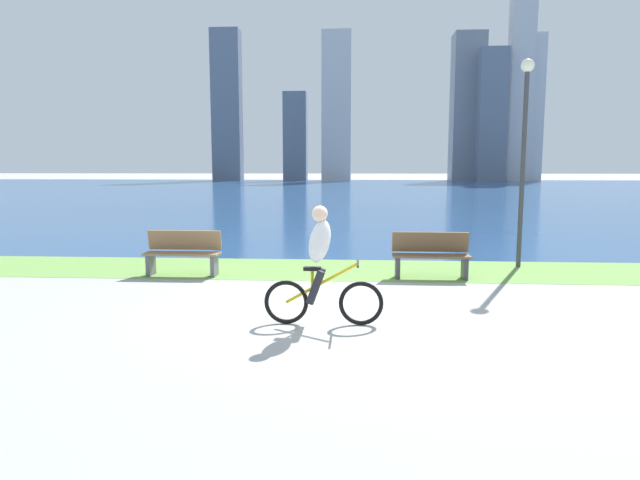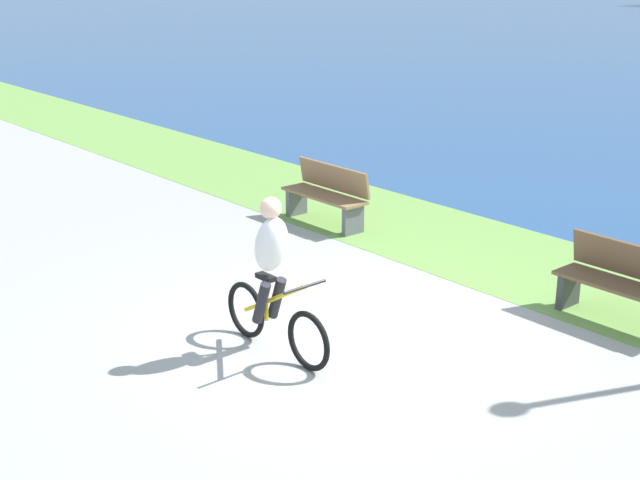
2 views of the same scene
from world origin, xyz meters
name	(u,v)px [view 2 (image 2 of 2)]	position (x,y,z in m)	size (l,w,h in m)	color
ground_plane	(345,333)	(0.00, 0.00, 0.00)	(300.00, 300.00, 0.00)	#9E9E99
grass_strip_bayside	(530,265)	(0.00, 3.31, 0.00)	(120.00, 2.48, 0.01)	#6B9947
cyclist_lead	(273,276)	(-0.15, -0.86, 0.83)	(1.66, 0.52, 1.66)	black
bench_near_path	(327,195)	(-3.15, 2.49, 0.45)	(1.50, 0.47, 0.90)	olive
bench_far_along_path	(624,285)	(1.79, 2.53, 0.45)	(1.50, 0.47, 0.90)	brown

